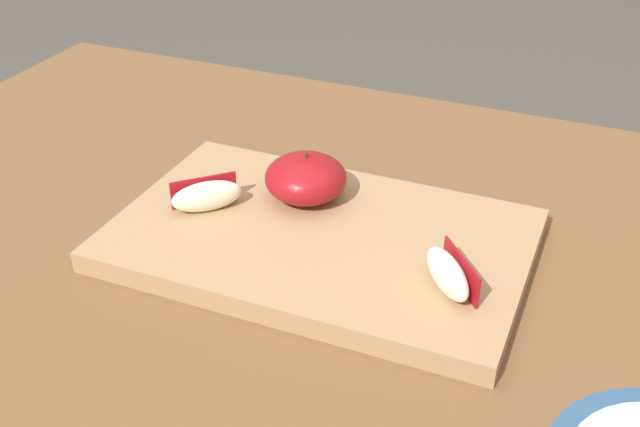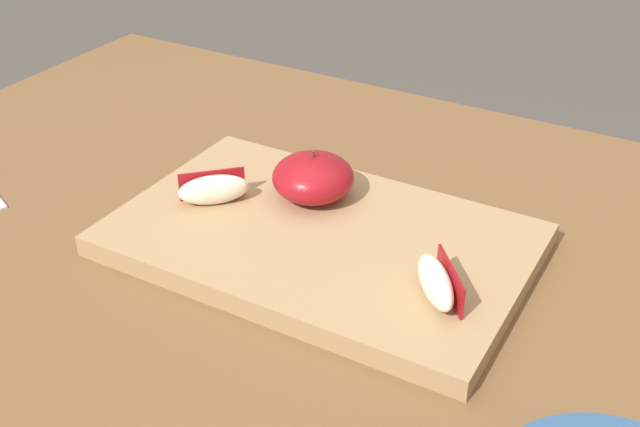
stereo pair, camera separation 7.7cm
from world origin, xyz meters
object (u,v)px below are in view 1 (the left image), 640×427
apple_wedge_near_knife (207,196)px  apple_wedge_right (448,273)px  cutting_board (320,240)px  apple_half_skin_up (306,178)px

apple_wedge_near_knife → apple_wedge_right: 0.27m
apple_wedge_right → cutting_board: bearing=163.1°
apple_wedge_near_knife → apple_wedge_right: same height
apple_half_skin_up → apple_wedge_right: size_ratio=1.20×
cutting_board → apple_wedge_right: 0.15m
apple_half_skin_up → apple_wedge_right: 0.20m
apple_wedge_near_knife → cutting_board: bearing=3.6°
apple_half_skin_up → cutting_board: bearing=-54.1°
apple_wedge_near_knife → apple_wedge_right: size_ratio=0.97×
cutting_board → apple_half_skin_up: size_ratio=4.72×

